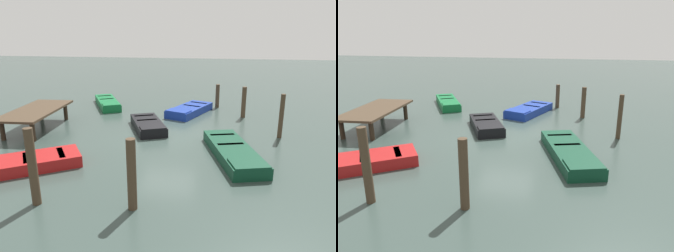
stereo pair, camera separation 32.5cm
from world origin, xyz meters
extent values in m
plane|color=#33423D|center=(0.00, 0.00, 0.00)|extent=(80.00, 80.00, 0.00)
cube|color=#423323|center=(-0.30, 6.18, 0.90)|extent=(4.34, 2.18, 0.10)
cylinder|color=#2E2318|center=(1.35, 6.95, 0.42)|extent=(0.20, 0.20, 0.85)
cylinder|color=#2E2318|center=(1.44, 5.61, 0.42)|extent=(0.20, 0.20, 0.85)
cylinder|color=#2E2318|center=(-2.03, 6.74, 0.42)|extent=(0.20, 0.20, 0.85)
cylinder|color=#2E2318|center=(-1.94, 5.40, 0.42)|extent=(0.20, 0.20, 0.85)
cube|color=#0C3823|center=(-2.37, -2.80, 0.20)|extent=(4.30, 2.35, 0.40)
cube|color=maroon|center=(-2.37, -2.80, 0.34)|extent=(3.63, 1.91, 0.04)
cube|color=#0C3823|center=(-3.91, -3.23, 0.43)|extent=(1.18, 1.35, 0.06)
cube|color=maroon|center=(-2.07, -2.71, 0.38)|extent=(0.46, 1.01, 0.04)
cube|color=maroon|center=(-0.98, -2.40, 0.38)|extent=(0.46, 1.01, 0.04)
cube|color=navy|center=(3.73, -0.62, 0.20)|extent=(3.56, 2.46, 0.40)
cube|color=silver|center=(3.73, -0.62, 0.34)|extent=(2.99, 2.01, 0.04)
cube|color=navy|center=(2.54, -0.14, 0.43)|extent=(1.12, 1.38, 0.06)
cube|color=#A4A49F|center=(3.96, -0.71, 0.38)|extent=(0.57, 1.03, 0.04)
cube|color=#A4A49F|center=(4.81, -1.05, 0.38)|extent=(0.57, 1.03, 0.04)
cube|color=maroon|center=(-4.71, 4.32, 0.20)|extent=(3.40, 4.11, 0.40)
cube|color=black|center=(-4.71, 4.32, 0.34)|extent=(2.81, 3.44, 0.04)
cube|color=black|center=(-4.54, 4.07, 0.38)|extent=(0.99, 0.76, 0.04)
cube|color=black|center=(-3.91, 3.15, 0.38)|extent=(0.99, 0.76, 0.04)
cube|color=black|center=(0.49, 1.04, 0.20)|extent=(3.21, 2.31, 0.40)
cube|color=gray|center=(0.49, 1.04, 0.34)|extent=(2.69, 1.89, 0.04)
cube|color=black|center=(-0.57, 0.57, 0.43)|extent=(1.04, 1.27, 0.06)
cube|color=#776E5D|center=(0.69, 1.13, 0.38)|extent=(0.57, 0.95, 0.04)
cube|color=#776E5D|center=(1.44, 1.46, 0.38)|extent=(0.57, 0.95, 0.04)
cube|color=#0F602D|center=(4.75, 4.53, 0.20)|extent=(3.74, 2.67, 0.40)
cube|color=orange|center=(4.75, 4.53, 0.34)|extent=(3.14, 2.20, 0.04)
cube|color=#0F602D|center=(3.49, 3.86, 0.43)|extent=(1.16, 1.23, 0.06)
cube|color=#B06E1E|center=(4.99, 4.66, 0.38)|extent=(0.57, 0.83, 0.04)
cube|color=#B06E1E|center=(5.88, 5.14, 0.38)|extent=(0.57, 0.83, 0.04)
cylinder|color=#423323|center=(-6.41, -0.11, 0.97)|extent=(0.24, 0.24, 1.93)
cylinder|color=#423323|center=(-6.58, 2.49, 1.06)|extent=(0.24, 0.24, 2.13)
cylinder|color=#423323|center=(5.51, -2.10, 0.69)|extent=(0.23, 0.23, 1.39)
cylinder|color=#423323|center=(3.41, -3.50, 0.82)|extent=(0.23, 0.23, 1.64)
cylinder|color=#423323|center=(0.21, -4.86, 0.96)|extent=(0.19, 0.19, 1.92)
camera|label=1|loc=(-13.55, -2.21, 4.48)|focal=34.18mm
camera|label=2|loc=(-13.49, -2.53, 4.48)|focal=34.18mm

